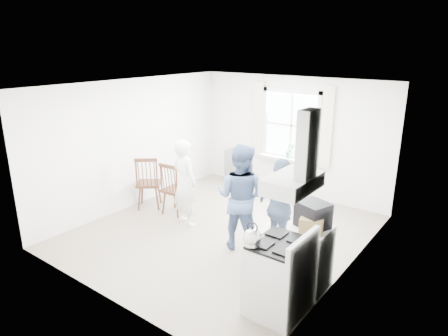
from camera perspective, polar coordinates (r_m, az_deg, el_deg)
room_shell at (r=6.83m, az=-0.21°, el=0.80°), size 4.62×5.12×2.64m
window_assembly at (r=8.81m, az=9.49°, el=5.43°), size 1.88×0.24×1.70m
range_hood at (r=4.51m, az=10.46°, el=-0.31°), size 0.45×0.76×0.94m
shelf_unit at (r=9.68m, az=1.52°, el=0.25°), size 0.40×0.30×0.80m
gas_stove at (r=5.17m, az=7.94°, el=-15.10°), size 0.68×0.76×1.12m
kettle at (r=4.79m, az=4.04°, el=-9.94°), size 0.22×0.22×0.32m
low_cabinet at (r=5.71m, az=12.08°, el=-12.40°), size 0.50×0.55×0.90m
stereo_stack at (r=5.46m, az=12.60°, el=-6.54°), size 0.48×0.46×0.35m
cardboard_box at (r=5.35m, az=12.40°, el=-7.95°), size 0.34×0.28×0.19m
windsor_chair_a at (r=8.14m, az=-10.88°, el=-1.35°), size 0.65×0.65×1.11m
windsor_chair_b at (r=7.79m, az=-7.53°, el=-2.26°), size 0.48×0.47×1.07m
person_left at (r=7.32m, az=-5.64°, el=-2.10°), size 0.70×0.70×1.63m
person_mid at (r=6.45m, az=2.39°, el=-4.16°), size 1.01×1.01×1.76m
person_right at (r=6.30m, az=8.06°, el=-5.66°), size 1.20×1.20×1.60m
potted_plant at (r=8.81m, az=9.35°, el=2.46°), size 0.23×0.23×0.33m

